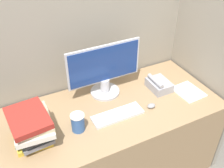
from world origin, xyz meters
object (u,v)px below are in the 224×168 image
at_px(keyboard, 118,115).
at_px(mouse, 151,106).
at_px(book_stack, 32,127).
at_px(desk_telephone, 159,85).
at_px(monitor, 104,71).
at_px(coffee_cup, 78,122).

height_order(keyboard, mouse, mouse).
bearing_deg(book_stack, desk_telephone, 5.24).
relative_size(monitor, keyboard, 1.57).
relative_size(keyboard, mouse, 5.98).
bearing_deg(keyboard, desk_telephone, 17.19).
bearing_deg(monitor, mouse, -54.36).
distance_m(keyboard, book_stack, 0.59).
xyz_separation_m(keyboard, mouse, (0.27, -0.03, 0.01)).
bearing_deg(mouse, monitor, 125.64).
distance_m(monitor, coffee_cup, 0.46).
xyz_separation_m(coffee_cup, book_stack, (-0.28, 0.04, 0.05)).
height_order(monitor, book_stack, monitor).
height_order(coffee_cup, desk_telephone, coffee_cup).
xyz_separation_m(keyboard, book_stack, (-0.58, 0.04, 0.10)).
bearing_deg(desk_telephone, coffee_cup, -169.54).
xyz_separation_m(mouse, coffee_cup, (-0.57, 0.03, 0.05)).
xyz_separation_m(mouse, book_stack, (-0.85, 0.07, 0.10)).
height_order(book_stack, desk_telephone, book_stack).
bearing_deg(keyboard, monitor, 82.63).
distance_m(keyboard, desk_telephone, 0.47).
height_order(monitor, desk_telephone, monitor).
bearing_deg(desk_telephone, mouse, -137.06).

